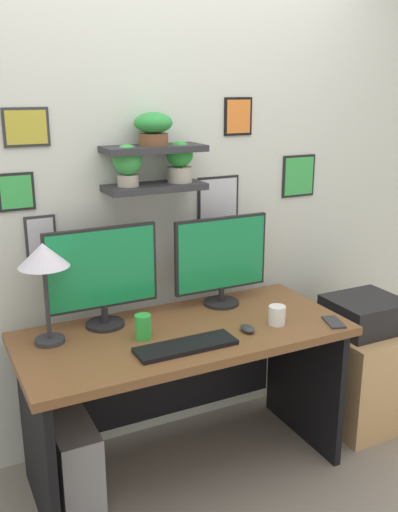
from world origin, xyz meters
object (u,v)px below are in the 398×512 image
at_px(printer, 365,314).
at_px(water_cup, 143,326).
at_px(desk_lamp, 44,262).
at_px(monitor_right, 221,259).
at_px(computer_mouse, 247,329).
at_px(keyboard, 186,346).
at_px(desk, 180,368).
at_px(drawer_cabinet, 359,374).
at_px(cell_phone, 334,322).
at_px(monitor_left, 102,274).
at_px(computer_tower_left, 73,461).
at_px(coffee_mug, 277,315).

bearing_deg(printer, water_cup, 179.19).
xyz_separation_m(desk_lamp, water_cup, (0.38, -0.14, -0.31)).
bearing_deg(monitor_right, computer_mouse, -99.35).
bearing_deg(keyboard, monitor_right, 45.79).
xyz_separation_m(computer_mouse, desk_lamp, (-0.83, 0.29, 0.35)).
bearing_deg(keyboard, computer_mouse, 5.47).
height_order(monitor_right, keyboard, monitor_right).
bearing_deg(desk, drawer_cabinet, -3.55).
height_order(desk_lamp, cell_phone, desk_lamp).
bearing_deg(drawer_cabinet, printer, 90.00).
relative_size(monitor_left, computer_tower_left, 1.30).
relative_size(monitor_right, computer_tower_left, 1.25).
bearing_deg(cell_phone, computer_tower_left, -175.91).
distance_m(monitor_left, keyboard, 0.52).
height_order(coffee_mug, printer, coffee_mug).
relative_size(cell_phone, coffee_mug, 1.56).
xyz_separation_m(desk, cell_phone, (0.66, -0.30, 0.22)).
bearing_deg(computer_tower_left, desk_lamp, 113.06).
distance_m(desk, cell_phone, 0.76).
distance_m(computer_mouse, computer_tower_left, 0.99).
relative_size(monitor_right, drawer_cabinet, 0.90).
bearing_deg(desk, monitor_right, 28.16).
relative_size(desk, water_cup, 13.67).
height_order(cell_phone, water_cup, water_cup).
height_order(computer_mouse, drawer_cabinet, computer_mouse).
bearing_deg(monitor_right, computer_tower_left, -168.39).
relative_size(water_cup, printer, 0.29).
bearing_deg(drawer_cabinet, keyboard, -171.95).
relative_size(monitor_left, monitor_right, 1.04).
height_order(cell_phone, coffee_mug, coffee_mug).
bearing_deg(computer_mouse, desk_lamp, 160.92).
bearing_deg(monitor_right, desk, -151.84).
relative_size(monitor_right, cell_phone, 3.58).
height_order(desk_lamp, drawer_cabinet, desk_lamp).
xyz_separation_m(desk_lamp, coffee_mug, (0.99, -0.27, -0.32)).
bearing_deg(printer, computer_mouse, -170.95).
distance_m(desk, computer_mouse, 0.39).
distance_m(desk_lamp, printer, 1.72).
xyz_separation_m(monitor_left, monitor_right, (0.61, -0.00, -0.01)).
distance_m(desk_lamp, coffee_mug, 1.08).
distance_m(cell_phone, water_cup, 0.90).
height_order(computer_mouse, desk_lamp, desk_lamp).
distance_m(monitor_left, monitor_right, 0.61).
relative_size(printer, computer_tower_left, 0.95).
xyz_separation_m(monitor_right, printer, (0.76, -0.23, -0.35)).
distance_m(desk, drawer_cabinet, 1.10).
xyz_separation_m(desk_lamp, printer, (1.65, -0.15, -0.48)).
xyz_separation_m(desk, printer, (1.07, -0.07, 0.10)).
distance_m(coffee_mug, computer_tower_left, 1.14).
xyz_separation_m(cell_phone, computer_tower_left, (-1.20, 0.29, -0.56)).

